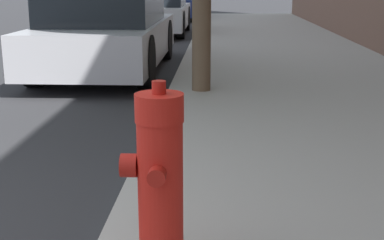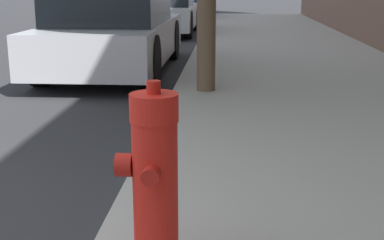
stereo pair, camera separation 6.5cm
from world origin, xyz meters
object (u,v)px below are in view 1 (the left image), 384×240
(parked_car_far, at_px, (175,3))
(parked_car_mid, at_px, (155,10))
(fire_hydrant, at_px, (160,187))
(parked_car_near, at_px, (108,30))

(parked_car_far, bearing_deg, parked_car_mid, -90.57)
(fire_hydrant, distance_m, parked_car_near, 6.39)
(parked_car_near, xyz_separation_m, parked_car_far, (0.07, 12.08, -0.05))
(parked_car_near, distance_m, parked_car_mid, 6.13)
(parked_car_near, distance_m, parked_car_far, 12.08)
(parked_car_mid, bearing_deg, fire_hydrant, -83.19)
(fire_hydrant, xyz_separation_m, parked_car_near, (-1.49, 6.21, 0.13))
(parked_car_near, height_order, parked_car_far, parked_car_near)
(parked_car_mid, xyz_separation_m, parked_car_far, (0.06, 5.95, -0.06))
(parked_car_mid, bearing_deg, parked_car_far, 89.43)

